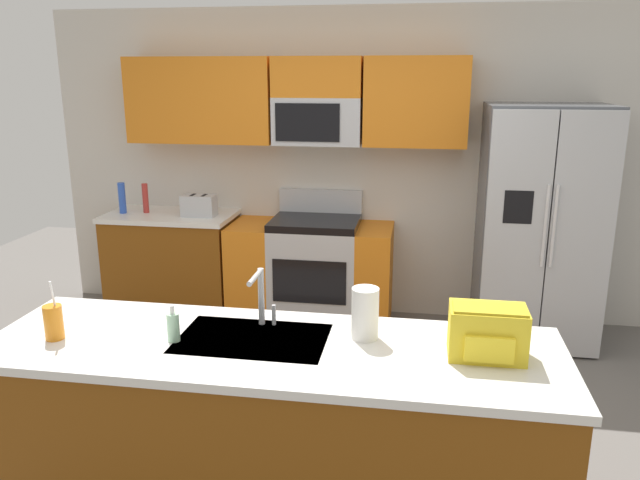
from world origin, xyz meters
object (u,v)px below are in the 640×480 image
object	(u,v)px
pepper_mill	(145,198)
paper_towel_roll	(365,313)
refrigerator	(539,226)
soap_dispenser	(173,327)
drink_cup_orange	(54,322)
sink_faucet	(261,293)
bottle_blue	(122,198)
range_oven	(311,271)
backpack	(487,331)
toaster	(199,205)

from	to	relation	value
pepper_mill	paper_towel_roll	bearing A→B (deg)	-47.52
refrigerator	paper_towel_roll	size ratio (longest dim) A/B	7.71
refrigerator	soap_dispenser	bearing A→B (deg)	-129.50
refrigerator	drink_cup_orange	distance (m)	3.55
sink_faucet	drink_cup_orange	world-z (taller)	sink_faucet
bottle_blue	sink_faucet	size ratio (longest dim) A/B	0.94
range_oven	refrigerator	size ratio (longest dim) A/B	0.74
pepper_mill	bottle_blue	world-z (taller)	bottle_blue
backpack	drink_cup_orange	bearing A→B (deg)	-176.13
refrigerator	bottle_blue	xyz separation A→B (m)	(-3.45, 0.02, 0.11)
range_oven	pepper_mill	xyz separation A→B (m)	(-1.45, -0.00, 0.58)
refrigerator	backpack	size ratio (longest dim) A/B	5.78
drink_cup_orange	backpack	world-z (taller)	drink_cup_orange
bottle_blue	drink_cup_orange	xyz separation A→B (m)	(0.91, -2.50, -0.05)
sink_faucet	toaster	bearing A→B (deg)	116.85
paper_towel_roll	backpack	size ratio (longest dim) A/B	0.75
range_oven	soap_dispenser	bearing A→B (deg)	-94.21
toaster	paper_towel_roll	size ratio (longest dim) A/B	1.17
refrigerator	bottle_blue	size ratio (longest dim) A/B	6.96
bottle_blue	sink_faucet	bearing A→B (deg)	-50.68
soap_dispenser	backpack	distance (m)	1.38
backpack	sink_faucet	bearing A→B (deg)	170.94
range_oven	paper_towel_roll	world-z (taller)	paper_towel_roll
soap_dispenser	range_oven	bearing A→B (deg)	85.79
pepper_mill	drink_cup_orange	xyz separation A→B (m)	(0.73, -2.55, -0.05)
drink_cup_orange	soap_dispenser	bearing A→B (deg)	7.07
drink_cup_orange	sink_faucet	bearing A→B (deg)	18.23
range_oven	drink_cup_orange	bearing A→B (deg)	-105.87
toaster	drink_cup_orange	world-z (taller)	drink_cup_orange
toaster	soap_dispenser	distance (m)	2.55
paper_towel_roll	bottle_blue	bearing A→B (deg)	135.57
drink_cup_orange	soap_dispenser	distance (m)	0.55
pepper_mill	drink_cup_orange	size ratio (longest dim) A/B	0.91
refrigerator	drink_cup_orange	world-z (taller)	refrigerator
range_oven	bottle_blue	distance (m)	1.74
pepper_mill	sink_faucet	world-z (taller)	sink_faucet
toaster	sink_faucet	world-z (taller)	sink_faucet
range_oven	sink_faucet	bearing A→B (deg)	-85.79
range_oven	sink_faucet	size ratio (longest dim) A/B	4.82
toaster	sink_faucet	bearing A→B (deg)	-63.15
range_oven	toaster	xyz separation A→B (m)	(-0.95, -0.05, 0.55)
toaster	soap_dispenser	size ratio (longest dim) A/B	1.65
pepper_mill	drink_cup_orange	world-z (taller)	drink_cup_orange
backpack	bottle_blue	bearing A→B (deg)	140.11
paper_towel_roll	backpack	world-z (taller)	paper_towel_roll
refrigerator	backpack	distance (m)	2.43
toaster	paper_towel_roll	distance (m)	2.78
pepper_mill	bottle_blue	xyz separation A→B (m)	(-0.19, -0.05, 0.01)
refrigerator	soap_dispenser	xyz separation A→B (m)	(-1.99, -2.41, 0.04)
paper_towel_roll	backpack	bearing A→B (deg)	-11.61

